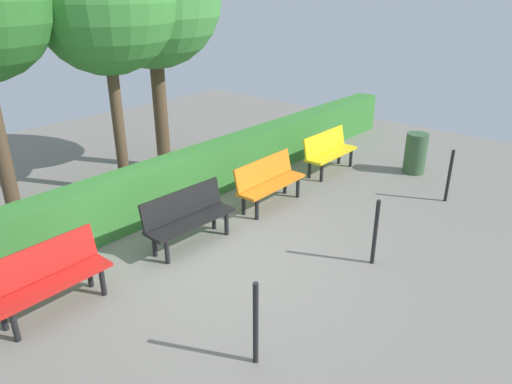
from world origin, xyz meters
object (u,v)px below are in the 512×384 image
(bench_red, at_px, (48,276))
(trash_bin, at_px, (416,153))
(bench_orange, at_px, (269,180))
(bench_black, at_px, (188,216))
(tree_mid, at_px, (104,3))
(bench_yellow, at_px, (329,150))

(bench_red, distance_m, trash_bin, 7.58)
(bench_orange, bearing_deg, bench_black, -1.82)
(bench_orange, relative_size, tree_mid, 0.33)
(bench_yellow, bearing_deg, bench_orange, 2.89)
(bench_orange, distance_m, trash_bin, 3.57)
(trash_bin, bearing_deg, bench_black, -14.67)
(bench_orange, distance_m, bench_black, 1.92)
(bench_yellow, height_order, trash_bin, trash_bin)
(bench_yellow, height_order, bench_orange, same)
(bench_yellow, bearing_deg, bench_red, 0.37)
(bench_orange, bearing_deg, tree_mid, -63.11)
(bench_orange, height_order, bench_red, same)
(bench_yellow, bearing_deg, trash_bin, 128.73)
(bench_orange, height_order, tree_mid, tree_mid)
(bench_yellow, relative_size, bench_black, 0.97)
(tree_mid, relative_size, trash_bin, 5.40)
(bench_yellow, distance_m, bench_red, 6.29)
(bench_orange, distance_m, bench_red, 4.14)
(bench_black, height_order, trash_bin, trash_bin)
(bench_black, height_order, bench_red, same)
(bench_black, xyz_separation_m, trash_bin, (-5.23, 1.37, -0.05))
(bench_orange, bearing_deg, trash_bin, 157.10)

